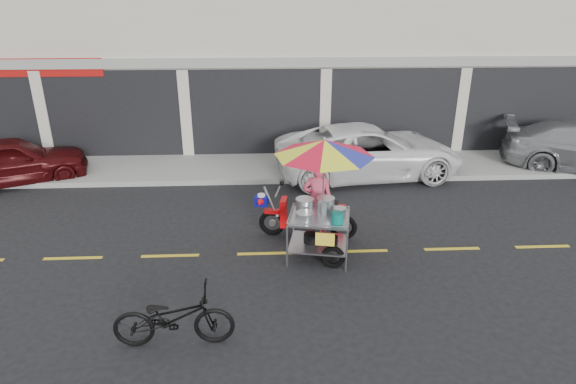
{
  "coord_description": "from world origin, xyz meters",
  "views": [
    {
      "loc": [
        -1.97,
        -8.9,
        5.07
      ],
      "look_at": [
        -1.5,
        0.6,
        1.15
      ],
      "focal_mm": 30.0,
      "sensor_mm": 36.0,
      "label": 1
    }
  ],
  "objects_px": {
    "white_pickup": "(369,151)",
    "near_bicycle": "(174,317)",
    "maroon_sedan": "(10,161)",
    "food_vendor_rig": "(320,179)"
  },
  "relations": [
    {
      "from": "maroon_sedan",
      "to": "food_vendor_rig",
      "type": "relative_size",
      "value": 1.57
    },
    {
      "from": "near_bicycle",
      "to": "food_vendor_rig",
      "type": "relative_size",
      "value": 0.72
    },
    {
      "from": "near_bicycle",
      "to": "food_vendor_rig",
      "type": "height_order",
      "value": "food_vendor_rig"
    },
    {
      "from": "white_pickup",
      "to": "near_bicycle",
      "type": "xyz_separation_m",
      "value": [
        -4.52,
        -7.36,
        -0.28
      ]
    },
    {
      "from": "maroon_sedan",
      "to": "white_pickup",
      "type": "xyz_separation_m",
      "value": [
        10.32,
        0.18,
        0.08
      ]
    },
    {
      "from": "food_vendor_rig",
      "to": "white_pickup",
      "type": "bearing_deg",
      "value": 77.08
    },
    {
      "from": "white_pickup",
      "to": "near_bicycle",
      "type": "distance_m",
      "value": 8.64
    },
    {
      "from": "maroon_sedan",
      "to": "near_bicycle",
      "type": "relative_size",
      "value": 2.18
    },
    {
      "from": "white_pickup",
      "to": "food_vendor_rig",
      "type": "distance_m",
      "value": 4.94
    },
    {
      "from": "white_pickup",
      "to": "maroon_sedan",
      "type": "bearing_deg",
      "value": 84.32
    }
  ]
}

